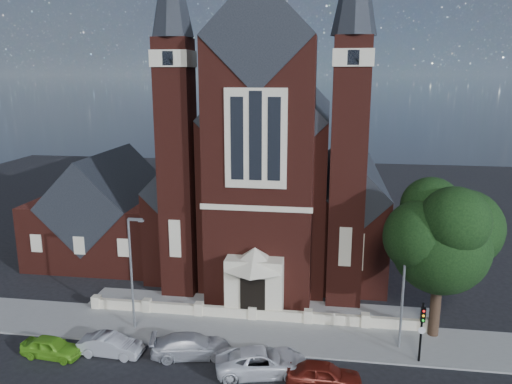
{
  "coord_description": "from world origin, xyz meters",
  "views": [
    {
      "loc": [
        5.04,
        -26.26,
        17.34
      ],
      "look_at": [
        -0.57,
        12.0,
        8.25
      ],
      "focal_mm": 35.0,
      "sensor_mm": 36.0,
      "label": 1
    }
  ],
  "objects_px": {
    "car_dark_red": "(324,375)",
    "traffic_signal": "(422,325)",
    "car_silver_a": "(111,345)",
    "street_lamp_right": "(405,283)",
    "street_tree": "(444,240)",
    "car_lime_van": "(52,347)",
    "car_silver_b": "(191,346)",
    "church": "(277,168)",
    "car_white_suv": "(262,361)",
    "street_lamp_left": "(132,267)",
    "parish_hall": "(109,215)"
  },
  "relations": [
    {
      "from": "street_lamp_left",
      "to": "car_silver_a",
      "type": "xyz_separation_m",
      "value": [
        -0.29,
        -3.42,
        -3.93
      ]
    },
    {
      "from": "car_lime_van",
      "to": "car_silver_a",
      "type": "bearing_deg",
      "value": -73.61
    },
    {
      "from": "car_silver_a",
      "to": "street_lamp_right",
      "type": "bearing_deg",
      "value": -77.26
    },
    {
      "from": "church",
      "to": "street_tree",
      "type": "relative_size",
      "value": 3.26
    },
    {
      "from": "street_lamp_right",
      "to": "street_tree",
      "type": "bearing_deg",
      "value": 34.26
    },
    {
      "from": "church",
      "to": "car_silver_b",
      "type": "xyz_separation_m",
      "value": [
        -3.12,
        -21.77,
        -7.46
      ]
    },
    {
      "from": "car_silver_a",
      "to": "car_dark_red",
      "type": "xyz_separation_m",
      "value": [
        13.4,
        -1.34,
        0.06
      ]
    },
    {
      "from": "church",
      "to": "car_dark_red",
      "type": "xyz_separation_m",
      "value": [
        5.2,
        -23.7,
        -7.46
      ]
    },
    {
      "from": "street_lamp_left",
      "to": "car_dark_red",
      "type": "bearing_deg",
      "value": -19.95
    },
    {
      "from": "street_lamp_left",
      "to": "street_lamp_right",
      "type": "bearing_deg",
      "value": 0.0
    },
    {
      "from": "street_lamp_left",
      "to": "car_dark_red",
      "type": "height_order",
      "value": "street_lamp_left"
    },
    {
      "from": "car_silver_b",
      "to": "car_dark_red",
      "type": "relative_size",
      "value": 1.18
    },
    {
      "from": "car_silver_b",
      "to": "church",
      "type": "bearing_deg",
      "value": -21.22
    },
    {
      "from": "church",
      "to": "street_tree",
      "type": "xyz_separation_m",
      "value": [
        12.6,
        -17.23,
        -1.23
      ]
    },
    {
      "from": "street_tree",
      "to": "street_lamp_right",
      "type": "xyz_separation_m",
      "value": [
        -2.51,
        -1.71,
        -2.36
      ]
    },
    {
      "from": "church",
      "to": "car_lime_van",
      "type": "height_order",
      "value": "church"
    },
    {
      "from": "parish_hall",
      "to": "car_white_suv",
      "type": "distance_m",
      "value": 25.33
    },
    {
      "from": "traffic_signal",
      "to": "car_dark_red",
      "type": "xyz_separation_m",
      "value": [
        -5.8,
        -3.18,
        -1.86
      ]
    },
    {
      "from": "street_lamp_left",
      "to": "car_lime_van",
      "type": "bearing_deg",
      "value": -133.05
    },
    {
      "from": "street_lamp_right",
      "to": "car_silver_a",
      "type": "height_order",
      "value": "street_lamp_right"
    },
    {
      "from": "street_tree",
      "to": "car_lime_van",
      "type": "height_order",
      "value": "street_tree"
    },
    {
      "from": "street_lamp_right",
      "to": "car_white_suv",
      "type": "xyz_separation_m",
      "value": [
        -8.55,
        -3.98,
        -3.83
      ]
    },
    {
      "from": "street_tree",
      "to": "street_lamp_right",
      "type": "bearing_deg",
      "value": -145.74
    },
    {
      "from": "street_lamp_right",
      "to": "parish_hall",
      "type": "bearing_deg",
      "value": 151.78
    },
    {
      "from": "car_silver_b",
      "to": "street_lamp_left",
      "type": "bearing_deg",
      "value": 46.38
    },
    {
      "from": "church",
      "to": "car_white_suv",
      "type": "distance_m",
      "value": 24.14
    },
    {
      "from": "car_lime_van",
      "to": "car_dark_red",
      "type": "relative_size",
      "value": 0.91
    },
    {
      "from": "street_lamp_right",
      "to": "car_silver_b",
      "type": "height_order",
      "value": "street_lamp_right"
    },
    {
      "from": "car_silver_a",
      "to": "car_silver_b",
      "type": "distance_m",
      "value": 5.11
    },
    {
      "from": "car_dark_red",
      "to": "traffic_signal",
      "type": "bearing_deg",
      "value": -60.66
    },
    {
      "from": "street_tree",
      "to": "car_silver_b",
      "type": "bearing_deg",
      "value": -163.91
    },
    {
      "from": "car_silver_b",
      "to": "car_white_suv",
      "type": "height_order",
      "value": "car_white_suv"
    },
    {
      "from": "church",
      "to": "car_lime_van",
      "type": "xyz_separation_m",
      "value": [
        -11.79,
        -23.09,
        -7.53
      ]
    },
    {
      "from": "street_lamp_right",
      "to": "car_silver_a",
      "type": "xyz_separation_m",
      "value": [
        -18.29,
        -3.42,
        -3.93
      ]
    },
    {
      "from": "street_lamp_right",
      "to": "car_silver_a",
      "type": "distance_m",
      "value": 19.01
    },
    {
      "from": "street_tree",
      "to": "church",
      "type": "bearing_deg",
      "value": 126.17
    },
    {
      "from": "church",
      "to": "car_lime_van",
      "type": "relative_size",
      "value": 9.01
    },
    {
      "from": "traffic_signal",
      "to": "car_silver_a",
      "type": "distance_m",
      "value": 19.38
    },
    {
      "from": "street_lamp_left",
      "to": "street_lamp_right",
      "type": "distance_m",
      "value": 18.0
    },
    {
      "from": "street_tree",
      "to": "car_silver_a",
      "type": "xyz_separation_m",
      "value": [
        -20.79,
        -5.12,
        -6.29
      ]
    },
    {
      "from": "traffic_signal",
      "to": "car_silver_b",
      "type": "xyz_separation_m",
      "value": [
        -14.12,
        -1.25,
        -1.85
      ]
    },
    {
      "from": "car_lime_van",
      "to": "street_lamp_right",
      "type": "bearing_deg",
      "value": -74.45
    },
    {
      "from": "parish_hall",
      "to": "car_white_suv",
      "type": "bearing_deg",
      "value": -45.72
    },
    {
      "from": "parish_hall",
      "to": "traffic_signal",
      "type": "distance_m",
      "value": 31.2
    },
    {
      "from": "parish_hall",
      "to": "traffic_signal",
      "type": "height_order",
      "value": "parish_hall"
    },
    {
      "from": "church",
      "to": "traffic_signal",
      "type": "height_order",
      "value": "church"
    },
    {
      "from": "church",
      "to": "traffic_signal",
      "type": "xyz_separation_m",
      "value": [
        11.0,
        -20.52,
        -5.6
      ]
    },
    {
      "from": "street_lamp_left",
      "to": "traffic_signal",
      "type": "distance_m",
      "value": 19.08
    },
    {
      "from": "street_lamp_left",
      "to": "car_silver_b",
      "type": "bearing_deg",
      "value": -30.55
    },
    {
      "from": "traffic_signal",
      "to": "street_lamp_right",
      "type": "bearing_deg",
      "value": 120.01
    }
  ]
}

